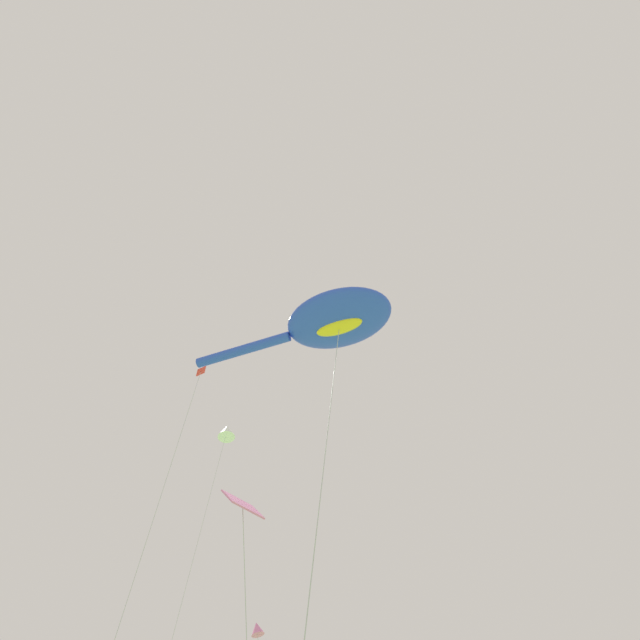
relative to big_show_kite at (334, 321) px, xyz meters
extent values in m
ellipsoid|color=blue|center=(0.11, -0.17, 0.03)|extent=(4.75, 5.28, 1.17)
cylinder|color=blue|center=(-2.14, 3.57, -0.14)|extent=(2.58, 3.91, 0.42)
ellipsoid|color=yellow|center=(0.11, -0.17, -0.49)|extent=(1.59, 2.02, 0.42)
cylinder|color=#B2B2B7|center=(-2.13, -1.80, -9.90)|extent=(4.51, 3.28, 18.70)
cube|color=red|center=(-2.45, 6.96, 1.12)|extent=(0.49, 0.56, 0.37)
cylinder|color=#B2B2B7|center=(-3.22, 6.20, -9.06)|extent=(1.56, 1.55, 20.36)
cube|color=pink|center=(-3.52, -0.61, -10.16)|extent=(0.93, 0.73, 0.74)
cone|color=pink|center=(2.86, 8.52, -8.48)|extent=(0.79, 0.78, 0.57)
cone|color=white|center=(2.29, 12.94, 3.82)|extent=(1.21, 1.28, 1.02)
cylinder|color=#B2B2B7|center=(1.49, 13.07, -7.71)|extent=(1.63, 0.28, 23.06)
camera|label=1|loc=(-9.02, -10.52, -17.28)|focal=30.23mm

